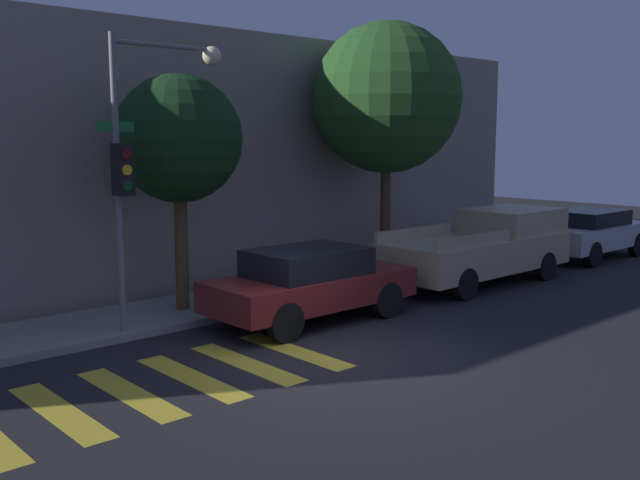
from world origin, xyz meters
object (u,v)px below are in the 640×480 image
object	(u,v)px
sedan_middle	(589,232)
sedan_near_corner	(310,282)
tree_near_corner	(179,140)
pickup_truck	(485,246)
traffic_light_pole	(144,143)
tree_midblock	(387,98)

from	to	relation	value
sedan_middle	sedan_near_corner	bearing A→B (deg)	180.00
sedan_near_corner	tree_near_corner	world-z (taller)	tree_near_corner
sedan_near_corner	pickup_truck	xyz separation A→B (m)	(5.82, 0.00, 0.14)
pickup_truck	traffic_light_pole	bearing A→B (deg)	171.64
tree_midblock	sedan_near_corner	bearing A→B (deg)	-154.53
traffic_light_pole	sedan_near_corner	size ratio (longest dim) A/B	1.26
traffic_light_pole	pickup_truck	xyz separation A→B (m)	(8.64, -1.27, -2.59)
sedan_middle	tree_midblock	world-z (taller)	tree_midblock
tree_midblock	pickup_truck	bearing A→B (deg)	-56.72
sedan_near_corner	tree_near_corner	bearing A→B (deg)	127.18
sedan_near_corner	pickup_truck	size ratio (longest dim) A/B	0.79
traffic_light_pole	tree_near_corner	bearing A→B (deg)	34.64
pickup_truck	tree_near_corner	bearing A→B (deg)	164.12
sedan_near_corner	tree_near_corner	xyz separation A→B (m)	(-1.60, 2.11, 2.77)
sedan_middle	tree_near_corner	world-z (taller)	tree_near_corner
sedan_middle	tree_near_corner	bearing A→B (deg)	170.60
traffic_light_pole	tree_midblock	distance (m)	7.38
pickup_truck	tree_midblock	xyz separation A→B (m)	(-1.39, 2.11, 3.66)
sedan_near_corner	sedan_middle	xyz separation A→B (m)	(11.16, 0.00, 0.01)
traffic_light_pole	pickup_truck	distance (m)	9.11
sedan_middle	pickup_truck	bearing A→B (deg)	180.00
traffic_light_pole	tree_near_corner	xyz separation A→B (m)	(1.22, 0.84, 0.05)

